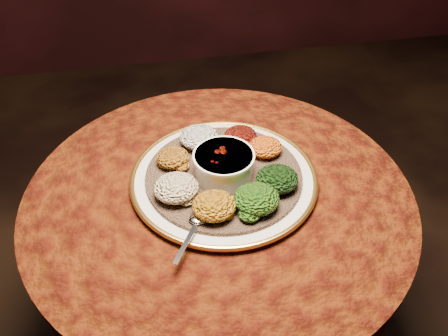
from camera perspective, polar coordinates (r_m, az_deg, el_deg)
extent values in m
cylinder|color=black|center=(1.53, -0.51, -13.63)|extent=(0.12, 0.12, 0.68)
cylinder|color=black|center=(1.25, -0.61, -4.12)|extent=(0.80, 0.80, 0.04)
cylinder|color=#481906|center=(1.36, -0.57, -8.41)|extent=(0.93, 0.93, 0.34)
cylinder|color=#481906|center=(1.23, -0.62, -3.24)|extent=(0.96, 0.96, 0.01)
cylinder|color=beige|center=(1.25, -0.02, -1.35)|extent=(0.49, 0.49, 0.02)
torus|color=gold|center=(1.25, -0.02, -1.11)|extent=(0.47, 0.47, 0.01)
cylinder|color=brown|center=(1.24, -0.02, -0.88)|extent=(0.46, 0.46, 0.01)
cylinder|color=white|center=(1.22, -0.02, 0.39)|extent=(0.14, 0.14, 0.06)
cylinder|color=white|center=(1.20, -0.02, 1.40)|extent=(0.15, 0.15, 0.01)
cylinder|color=#620C04|center=(1.21, -0.02, 1.07)|extent=(0.12, 0.12, 0.01)
ellipsoid|color=silver|center=(1.13, -2.86, -5.78)|extent=(0.05, 0.04, 0.01)
cube|color=silver|center=(1.08, -4.24, -8.35)|extent=(0.08, 0.12, 0.00)
ellipsoid|color=silver|center=(1.32, -2.87, 3.54)|extent=(0.10, 0.10, 0.05)
ellipsoid|color=black|center=(1.32, 1.88, 3.68)|extent=(0.09, 0.08, 0.04)
ellipsoid|color=#BA780F|center=(1.29, 4.75, 2.41)|extent=(0.09, 0.08, 0.04)
ellipsoid|color=black|center=(1.20, 6.09, -1.25)|extent=(0.10, 0.10, 0.05)
ellipsoid|color=#9A3609|center=(1.14, 3.73, -3.53)|extent=(0.11, 0.10, 0.05)
ellipsoid|color=#BA7C10|center=(1.13, -1.14, -4.33)|extent=(0.10, 0.10, 0.05)
ellipsoid|color=maroon|center=(1.17, -5.49, -2.27)|extent=(0.11, 0.10, 0.05)
ellipsoid|color=#A05913|center=(1.26, -5.88, 1.19)|extent=(0.08, 0.08, 0.04)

